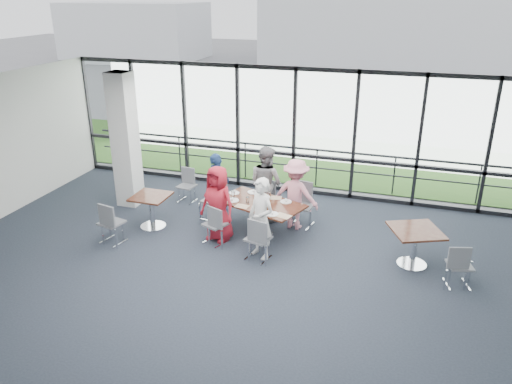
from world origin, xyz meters
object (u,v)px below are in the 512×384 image
(diner_end, at_px, (217,187))
(chair_spare_r, at_px, (460,265))
(side_table_left, at_px, (151,201))
(diner_far_left, at_px, (266,183))
(chair_main_nl, at_px, (215,224))
(diner_near_left, at_px, (218,204))
(chair_main_nr, at_px, (258,239))
(chair_spare_lb, at_px, (187,186))
(diner_far_right, at_px, (296,194))
(structural_column, at_px, (125,141))
(diner_near_right, at_px, (261,218))
(chair_spare_la, at_px, (112,223))
(main_table, at_px, (260,208))
(chair_main_fr, at_px, (302,206))
(side_table_right, at_px, (415,235))
(chair_main_fl, at_px, (268,200))
(chair_main_end, at_px, (213,200))

(diner_end, bearing_deg, chair_spare_r, 85.15)
(side_table_left, distance_m, diner_end, 1.48)
(side_table_left, bearing_deg, chair_spare_r, -4.20)
(diner_far_left, relative_size, chair_main_nl, 2.01)
(diner_near_left, relative_size, diner_end, 1.01)
(chair_main_nr, distance_m, chair_spare_lb, 3.34)
(diner_near_left, distance_m, diner_far_right, 1.73)
(structural_column, relative_size, chair_main_nr, 3.61)
(chair_main_nr, relative_size, chair_spare_lb, 1.09)
(diner_near_left, relative_size, diner_near_right, 0.99)
(diner_far_right, distance_m, diner_end, 1.77)
(chair_spare_la, bearing_deg, structural_column, 123.28)
(diner_end, xyz_separation_m, chair_main_nl, (0.36, -1.05, -0.37))
(structural_column, relative_size, main_table, 1.58)
(chair_main_nl, height_order, chair_main_fr, chair_main_fr)
(structural_column, xyz_separation_m, chair_spare_r, (7.47, -1.48, -1.19))
(diner_near_left, distance_m, chair_spare_r, 4.74)
(side_table_left, height_order, side_table_right, same)
(diner_far_right, xyz_separation_m, chair_main_fr, (0.13, 0.13, -0.31))
(main_table, xyz_separation_m, chair_main_fr, (0.75, 0.70, -0.13))
(chair_spare_la, distance_m, chair_spare_lb, 2.50)
(main_table, distance_m, chair_spare_lb, 2.55)
(diner_end, height_order, chair_spare_la, diner_end)
(diner_near_left, xyz_separation_m, chair_main_fl, (0.66, 1.39, -0.40))
(side_table_left, xyz_separation_m, side_table_right, (5.53, 0.04, 0.02))
(chair_main_fl, xyz_separation_m, chair_main_end, (-1.15, -0.50, 0.05))
(diner_far_left, xyz_separation_m, diner_end, (-1.00, -0.48, -0.06))
(structural_column, bearing_deg, chair_main_fr, 0.80)
(chair_main_fl, distance_m, chair_spare_la, 3.49)
(chair_main_nl, bearing_deg, structural_column, 177.73)
(diner_far_right, bearing_deg, chair_spare_la, 36.84)
(structural_column, xyz_separation_m, chair_main_end, (2.28, -0.21, -1.15))
(diner_far_right, relative_size, chair_main_fl, 1.93)
(diner_end, bearing_deg, diner_far_left, 124.54)
(chair_main_nl, xyz_separation_m, chair_spare_lb, (-1.50, 1.81, -0.02))
(side_table_left, distance_m, chair_spare_lb, 1.55)
(chair_main_nl, bearing_deg, diner_far_left, 90.39)
(diner_near_right, bearing_deg, chair_main_end, 168.42)
(side_table_right, relative_size, diner_near_right, 0.71)
(side_table_right, height_order, chair_main_fl, chair_main_fl)
(chair_main_nr, xyz_separation_m, chair_main_fl, (-0.38, 1.95, -0.03))
(diner_far_right, xyz_separation_m, diner_end, (-1.76, -0.17, 0.01))
(diner_near_right, xyz_separation_m, chair_spare_r, (3.64, 0.05, -0.40))
(structural_column, distance_m, chair_spare_lb, 1.82)
(chair_main_fl, distance_m, chair_spare_lb, 2.17)
(side_table_right, distance_m, diner_near_left, 3.93)
(side_table_right, bearing_deg, diner_far_left, 159.67)
(diner_far_left, bearing_deg, chair_spare_r, -174.78)
(chair_main_nl, relative_size, chair_spare_r, 1.03)
(main_table, distance_m, chair_main_nl, 1.03)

